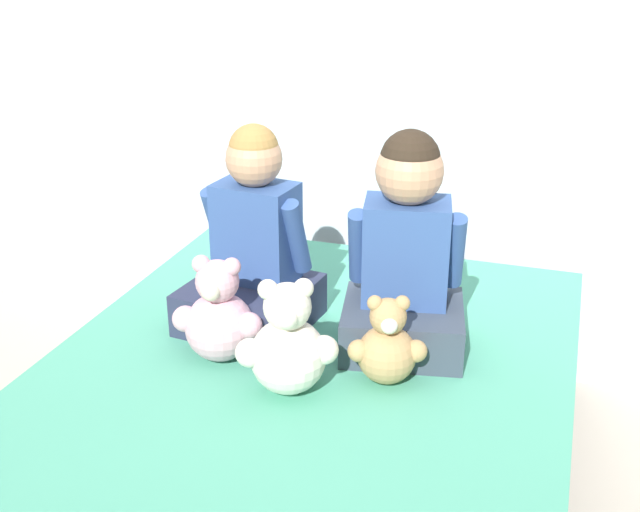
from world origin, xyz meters
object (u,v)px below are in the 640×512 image
Objects in this scene: child_on_right at (406,255)px; teddy_bear_between_children at (287,345)px; teddy_bear_held_by_right_child at (387,346)px; teddy_bear_held_by_left_child at (219,317)px; bed at (297,455)px; child_on_left at (253,249)px.

child_on_right is 0.44m from teddy_bear_between_children.
child_on_right reaches higher than teddy_bear_held_by_right_child.
teddy_bear_held_by_left_child is 1.23× the size of teddy_bear_held_by_right_child.
child_on_right is at bearing 51.74° from bed.
child_on_right is 1.99× the size of teddy_bear_between_children.
teddy_bear_held_by_right_child is at bearing -2.41° from teddy_bear_held_by_left_child.
teddy_bear_between_children reaches higher than teddy_bear_held_by_left_child.
child_on_left is at bearing 169.12° from child_on_right.
teddy_bear_held_by_left_child is (-0.00, -0.25, -0.11)m from child_on_left.
child_on_left is 0.27m from teddy_bear_held_by_left_child.
child_on_right is 0.56m from teddy_bear_held_by_left_child.
child_on_left is 0.97× the size of child_on_right.
teddy_bear_held_by_left_child is (-0.47, -0.25, -0.15)m from child_on_right.
child_on_left reaches higher than teddy_bear_held_by_left_child.
bed is 3.21× the size of child_on_left.
bed is at bearing 64.56° from teddy_bear_between_children.
teddy_bear_between_children is at bearing -134.52° from child_on_right.
teddy_bear_between_children is (-0.24, -0.13, 0.03)m from teddy_bear_held_by_right_child.
teddy_bear_held_by_right_child is (0.01, -0.22, -0.17)m from child_on_right.
teddy_bear_between_children reaches higher than teddy_bear_held_by_right_child.
child_on_left reaches higher than teddy_bear_between_children.
teddy_bear_held_by_left_child is 0.97× the size of teddy_bear_between_children.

